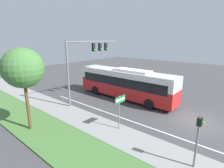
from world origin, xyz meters
TOP-DOWN VIEW (x-y plane):
  - ground_plane at (0.00, 0.00)m, footprint 80.00×80.00m
  - sidewalk at (-6.20, 0.00)m, footprint 2.80×80.00m
  - lane_divider_near at (-3.60, 0.00)m, footprint 0.14×30.00m
  - bus at (0.94, 8.36)m, footprint 2.58×12.42m
  - signal_gantry at (-2.46, 11.16)m, footprint 7.60×0.41m
  - pedestrian_signal at (-6.18, -1.49)m, footprint 0.28×0.34m
  - street_sign at (-5.41, 4.30)m, footprint 1.23×0.08m
  - roadside_tree at (-9.95, 9.69)m, footprint 2.95×2.95m

SIDE VIEW (x-z plane):
  - ground_plane at x=0.00m, z-range 0.00..0.00m
  - lane_divider_near at x=-3.60m, z-range 0.00..0.01m
  - sidewalk at x=-6.20m, z-range 0.00..0.12m
  - bus at x=0.94m, z-range 0.16..3.79m
  - street_sign at x=-5.41m, z-range 0.59..3.42m
  - pedestrian_signal at x=-6.18m, z-range 0.55..3.62m
  - roadside_tree at x=-9.95m, z-range 1.76..8.06m
  - signal_gantry at x=-2.46m, z-range 1.67..8.59m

